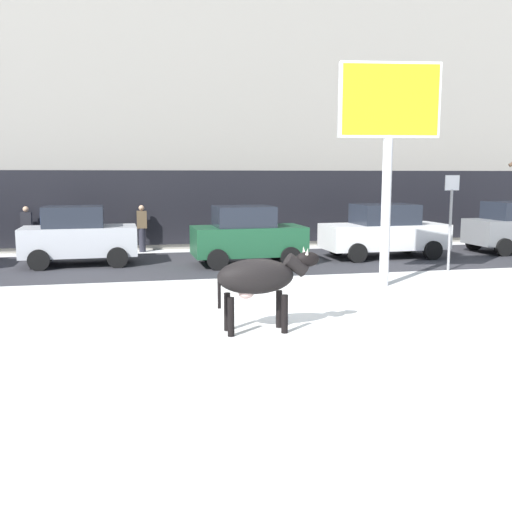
# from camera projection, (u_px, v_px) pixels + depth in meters

# --- Properties ---
(ground_plane) EXTENTS (120.00, 120.00, 0.00)m
(ground_plane) POSITION_uv_depth(u_px,v_px,m) (295.00, 324.00, 10.90)
(ground_plane) COLOR white
(road_strip) EXTENTS (60.00, 5.60, 0.01)m
(road_strip) POSITION_uv_depth(u_px,v_px,m) (229.00, 262.00, 18.54)
(road_strip) COLOR #333338
(road_strip) RESTS_ON ground
(building_facade) EXTENTS (44.00, 6.10, 13.00)m
(building_facade) POSITION_uv_depth(u_px,v_px,m) (203.00, 88.00, 24.18)
(building_facade) COLOR gray
(building_facade) RESTS_ON ground
(cow_black) EXTENTS (1.90, 0.62, 1.54)m
(cow_black) POSITION_uv_depth(u_px,v_px,m) (260.00, 278.00, 10.23)
(cow_black) COLOR black
(cow_black) RESTS_ON ground
(billboard) EXTENTS (2.52, 0.54, 5.56)m
(billboard) POSITION_uv_depth(u_px,v_px,m) (389.00, 114.00, 14.07)
(billboard) COLOR silver
(billboard) RESTS_ON ground
(car_silver_hatchback) EXTENTS (3.56, 2.02, 1.86)m
(car_silver_hatchback) POSITION_uv_depth(u_px,v_px,m) (78.00, 236.00, 17.91)
(car_silver_hatchback) COLOR #B7BABF
(car_silver_hatchback) RESTS_ON ground
(car_darkgreen_hatchback) EXTENTS (3.56, 2.02, 1.86)m
(car_darkgreen_hatchback) POSITION_uv_depth(u_px,v_px,m) (247.00, 236.00, 17.99)
(car_darkgreen_hatchback) COLOR #194C2D
(car_darkgreen_hatchback) RESTS_ON ground
(car_white_sedan) EXTENTS (4.26, 2.10, 1.84)m
(car_white_sedan) POSITION_uv_depth(u_px,v_px,m) (384.00, 231.00, 19.58)
(car_white_sedan) COLOR white
(car_white_sedan) RESTS_ON ground
(pedestrian_near_billboard) EXTENTS (0.36, 0.24, 1.73)m
(pedestrian_near_billboard) POSITION_uv_depth(u_px,v_px,m) (27.00, 230.00, 20.22)
(pedestrian_near_billboard) COLOR #282833
(pedestrian_near_billboard) RESTS_ON ground
(pedestrian_by_cars) EXTENTS (0.36, 0.24, 1.73)m
(pedestrian_by_cars) POSITION_uv_depth(u_px,v_px,m) (46.00, 230.00, 20.35)
(pedestrian_by_cars) COLOR #282833
(pedestrian_by_cars) RESTS_ON ground
(pedestrian_far_left) EXTENTS (0.36, 0.24, 1.73)m
(pedestrian_far_left) POSITION_uv_depth(u_px,v_px,m) (142.00, 228.00, 21.03)
(pedestrian_far_left) COLOR #282833
(pedestrian_far_left) RESTS_ON ground
(street_sign) EXTENTS (0.44, 0.08, 2.82)m
(street_sign) POSITION_uv_depth(u_px,v_px,m) (451.00, 215.00, 16.75)
(street_sign) COLOR gray
(street_sign) RESTS_ON ground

